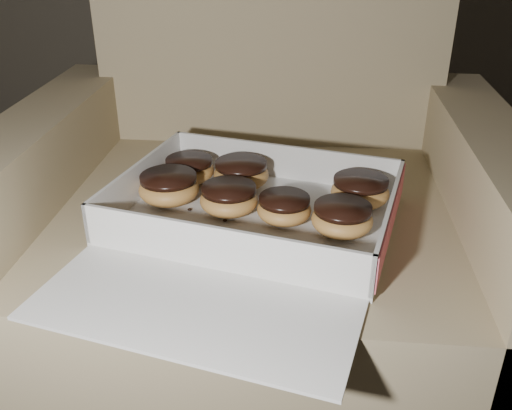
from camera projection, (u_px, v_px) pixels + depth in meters
The scene contains 14 objects.
armchair at pixel (259, 244), 1.09m from camera, with size 0.88×0.74×0.92m.
bakery_box at pixel (249, 226), 0.87m from camera, with size 0.52×0.58×0.07m.
donut_a at pixel (169, 188), 0.95m from camera, with size 0.10×0.10×0.05m.
donut_b at pixel (284, 208), 0.89m from camera, with size 0.09×0.09×0.04m.
donut_c at pixel (360, 191), 0.94m from camera, with size 0.10×0.10×0.05m.
donut_d at pixel (229, 198), 0.91m from camera, with size 0.09×0.09×0.05m.
donut_e at pixel (241, 173), 1.00m from camera, with size 0.10×0.10×0.05m.
donut_f at pixel (189, 169), 1.02m from camera, with size 0.09×0.09×0.04m.
donut_g at pixel (342, 218), 0.86m from camera, with size 0.09×0.09×0.05m.
crumb_a at pixel (307, 265), 0.78m from camera, with size 0.01×0.01×0.00m, color black.
crumb_b at pixel (222, 230), 0.87m from camera, with size 0.01×0.01×0.00m, color black.
crumb_c at pixel (225, 220), 0.90m from camera, with size 0.01×0.01×0.00m, color black.
crumb_d at pixel (190, 209), 0.93m from camera, with size 0.01×0.01×0.00m, color black.
crumb_e at pixel (297, 245), 0.83m from camera, with size 0.01×0.01×0.00m, color black.
Camera 1 is at (-0.28, 0.14, 0.86)m, focal length 40.00 mm.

